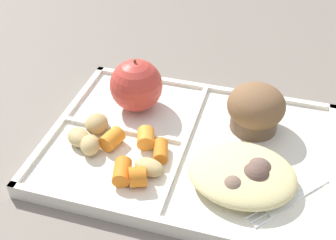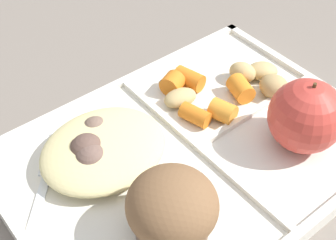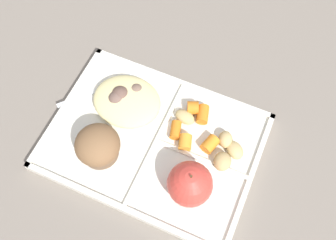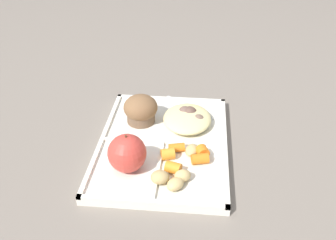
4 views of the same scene
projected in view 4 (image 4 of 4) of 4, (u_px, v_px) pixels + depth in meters
ground at (163, 147)px, 0.87m from camera, size 6.00×6.00×0.00m
lunch_tray at (163, 145)px, 0.86m from camera, size 0.38×0.28×0.02m
green_apple at (127, 153)px, 0.76m from camera, size 0.08×0.08×0.08m
bran_muffin at (141, 110)px, 0.91m from camera, size 0.08×0.08×0.07m
carrot_slice_tilted at (168, 154)px, 0.80m from camera, size 0.03×0.03×0.02m
carrot_slice_diagonal at (173, 168)px, 0.77m from camera, size 0.03×0.04×0.02m
carrot_slice_large at (177, 148)px, 0.83m from camera, size 0.03×0.04×0.02m
carrot_slice_edge at (202, 152)px, 0.81m from camera, size 0.03×0.03×0.03m
carrot_slice_small at (200, 159)px, 0.79m from camera, size 0.03×0.04×0.02m
potato_chunk_corner at (175, 184)px, 0.73m from camera, size 0.05×0.04×0.02m
potato_chunk_large at (183, 176)px, 0.75m from camera, size 0.04×0.04×0.02m
potato_chunk_golden at (160, 177)px, 0.74m from camera, size 0.03×0.04×0.03m
potato_chunk_browned at (192, 150)px, 0.82m from camera, size 0.04×0.03×0.02m
egg_noodle_pile at (187, 119)px, 0.91m from camera, size 0.13×0.11×0.03m
meatball_center at (198, 121)px, 0.90m from camera, size 0.03×0.03×0.03m
meatball_front at (185, 113)px, 0.93m from camera, size 0.03×0.03×0.03m
meatball_side at (190, 114)px, 0.92m from camera, size 0.04×0.04×0.04m
plastic_fork at (192, 109)px, 0.97m from camera, size 0.11×0.13×0.00m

